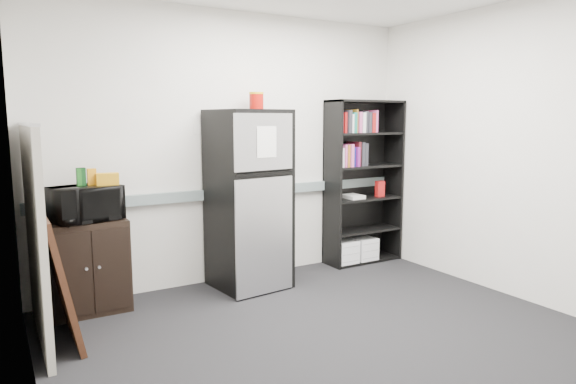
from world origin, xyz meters
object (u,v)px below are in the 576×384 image
object	(u,v)px
microwave	(85,204)
refrigerator	(249,200)
cubicle_partition	(35,234)
cabinet	(89,266)
bookshelf	(362,178)

from	to	relation	value
microwave	refrigerator	bearing A→B (deg)	-18.71
microwave	refrigerator	world-z (taller)	refrigerator
cubicle_partition	refrigerator	bearing A→B (deg)	10.16
microwave	cabinet	bearing A→B (deg)	73.76
cubicle_partition	refrigerator	world-z (taller)	refrigerator
cubicle_partition	cabinet	world-z (taller)	cubicle_partition
microwave	refrigerator	size ratio (longest dim) A/B	0.31
bookshelf	cubicle_partition	distance (m)	3.45
cubicle_partition	cabinet	size ratio (longest dim) A/B	2.03
cubicle_partition	microwave	xyz separation A→B (m)	(0.42, 0.40, 0.13)
bookshelf	microwave	xyz separation A→B (m)	(-2.99, -0.08, -0.03)
bookshelf	cabinet	xyz separation A→B (m)	(-2.99, -0.07, -0.57)
refrigerator	cabinet	bearing A→B (deg)	170.34
cabinet	refrigerator	bearing A→B (deg)	-3.08
microwave	refrigerator	xyz separation A→B (m)	(1.49, -0.06, -0.08)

